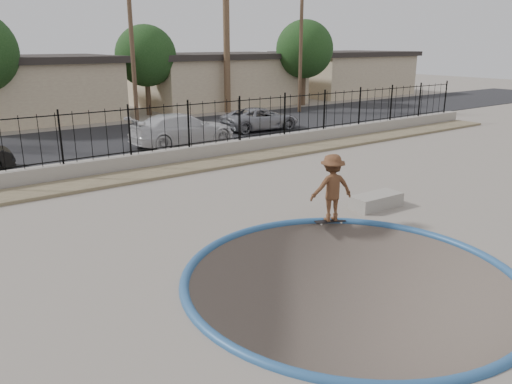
{
  "coord_description": "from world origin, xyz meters",
  "views": [
    {
      "loc": [
        -7.12,
        -7.39,
        4.67
      ],
      "look_at": [
        -0.22,
        2.0,
        1.17
      ],
      "focal_mm": 35.0,
      "sensor_mm": 36.0,
      "label": 1
    }
  ],
  "objects": [
    {
      "name": "house_center",
      "position": [
        0.0,
        26.5,
        1.97
      ],
      "size": [
        10.6,
        8.6,
        3.9
      ],
      "color": "tan",
      "rests_on": "ground"
    },
    {
      "name": "street_tree_mid",
      "position": [
        7.0,
        24.0,
        3.84
      ],
      "size": [
        3.96,
        3.96,
        5.83
      ],
      "color": "#473323",
      "rests_on": "ground"
    },
    {
      "name": "ground",
      "position": [
        0.0,
        12.0,
        -1.1
      ],
      "size": [
        120.0,
        120.0,
        2.2
      ],
      "primitive_type": "cube",
      "color": "gray",
      "rests_on": "ground"
    },
    {
      "name": "street",
      "position": [
        0.0,
        17.0,
        0.02
      ],
      "size": [
        90.0,
        8.0,
        0.04
      ],
      "primitive_type": "cube",
      "color": "black",
      "rests_on": "ground"
    },
    {
      "name": "retaining_wall",
      "position": [
        0.0,
        10.3,
        0.3
      ],
      "size": [
        42.0,
        0.45,
        0.6
      ],
      "primitive_type": "cube",
      "color": "gray",
      "rests_on": "ground"
    },
    {
      "name": "rock_strip",
      "position": [
        0.0,
        9.2,
        0.06
      ],
      "size": [
        42.0,
        1.6,
        0.11
      ],
      "primitive_type": "cube",
      "color": "#867958",
      "rests_on": "ground"
    },
    {
      "name": "house_east",
      "position": [
        14.0,
        26.5,
        1.97
      ],
      "size": [
        12.6,
        8.6,
        3.9
      ],
      "color": "tan",
      "rests_on": "ground"
    },
    {
      "name": "street_tree_right",
      "position": [
        19.0,
        22.0,
        4.19
      ],
      "size": [
        4.32,
        4.32,
        6.36
      ],
      "color": "#473323",
      "rests_on": "ground"
    },
    {
      "name": "car_d",
      "position": [
        9.34,
        14.62,
        0.65
      ],
      "size": [
        4.55,
        2.37,
        1.22
      ],
      "primitive_type": "imported",
      "rotation": [
        0.0,
        0.0,
        1.49
      ],
      "color": "gray",
      "rests_on": "street"
    },
    {
      "name": "concrete_ledge",
      "position": [
        4.0,
        1.78,
        0.2
      ],
      "size": [
        1.63,
        0.77,
        0.4
      ],
      "primitive_type": "cube",
      "rotation": [
        0.0,
        0.0,
        -0.05
      ],
      "color": "gray",
      "rests_on": "ground"
    },
    {
      "name": "bowl_pit",
      "position": [
        0.0,
        -1.0,
        0.0
      ],
      "size": [
        6.84,
        6.84,
        1.8
      ],
      "primitive_type": null,
      "color": "#453B35",
      "rests_on": "ground"
    },
    {
      "name": "skateboard",
      "position": [
        1.96,
        1.6,
        0.06
      ],
      "size": [
        0.86,
        0.52,
        0.07
      ],
      "rotation": [
        0.0,
        0.0,
        -0.39
      ],
      "color": "black",
      "rests_on": "ground"
    },
    {
      "name": "skater",
      "position": [
        1.96,
        1.6,
        0.9
      ],
      "size": [
        1.32,
        1.02,
        1.8
      ],
      "primitive_type": "imported",
      "rotation": [
        0.0,
        0.0,
        2.8
      ],
      "color": "brown",
      "rests_on": "ground"
    },
    {
      "name": "coping_ring",
      "position": [
        0.0,
        -1.0,
        0.0
      ],
      "size": [
        7.04,
        7.04,
        0.2
      ],
      "primitive_type": "torus",
      "color": "#295587",
      "rests_on": "ground"
    },
    {
      "name": "house_east_far",
      "position": [
        28.0,
        26.5,
        1.97
      ],
      "size": [
        11.6,
        8.6,
        3.9
      ],
      "color": "tan",
      "rests_on": "ground"
    },
    {
      "name": "palm_right",
      "position": [
        12.0,
        22.0,
        7.33
      ],
      "size": [
        2.3,
        2.3,
        10.3
      ],
      "color": "brown",
      "rests_on": "ground"
    },
    {
      "name": "fence",
      "position": [
        0.0,
        10.3,
        1.5
      ],
      "size": [
        40.0,
        0.04,
        1.8
      ],
      "color": "black",
      "rests_on": "retaining_wall"
    },
    {
      "name": "utility_pole_right",
      "position": [
        16.0,
        19.0,
        4.7
      ],
      "size": [
        1.7,
        0.24,
        9.0
      ],
      "color": "#473323",
      "rests_on": "ground"
    },
    {
      "name": "utility_pole_mid",
      "position": [
        4.0,
        19.0,
        4.96
      ],
      "size": [
        1.7,
        0.24,
        9.5
      ],
      "color": "#473323",
      "rests_on": "ground"
    },
    {
      "name": "car_c",
      "position": [
        3.88,
        13.4,
        0.77
      ],
      "size": [
        5.11,
        2.2,
        1.46
      ],
      "primitive_type": "imported",
      "rotation": [
        0.0,
        0.0,
        1.54
      ],
      "color": "silver",
      "rests_on": "street"
    }
  ]
}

